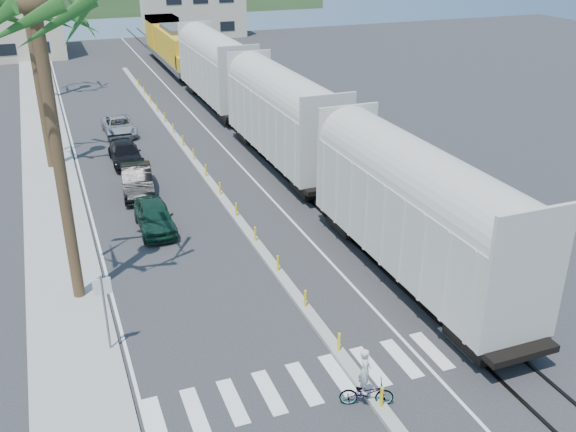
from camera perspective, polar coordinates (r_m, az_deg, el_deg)
The scene contains 14 objects.
ground at distance 23.40m, azimuth 3.45°, elevation -10.79°, with size 140.00×140.00×0.00m, color #28282B.
sidewalk at distance 44.35m, azimuth -20.67°, elevation 5.30°, with size 3.00×90.00×0.15m, color gray.
rails at distance 49.03m, azimuth -4.83°, elevation 8.50°, with size 1.56×100.00×0.06m.
median at distance 40.40m, azimuth -8.34°, elevation 4.87°, with size 0.45×60.00×0.85m.
crosswalk at distance 21.96m, azimuth 5.66°, elevation -13.56°, with size 14.00×2.20×0.01m, color silver.
lane_markings at distance 44.77m, azimuth -12.55°, elevation 6.39°, with size 9.42×90.00×0.01m.
freight_train at distance 43.92m, azimuth -3.15°, elevation 10.53°, with size 3.00×60.94×5.85m.
street_sign at distance 22.47m, azimuth -16.02°, elevation -7.43°, with size 0.60×0.08×3.00m.
buildings at distance 89.40m, azimuth -20.93°, elevation 17.16°, with size 38.00×27.00×10.00m.
car_lead at distance 31.47m, azimuth -11.78°, elevation -0.03°, with size 1.71×4.13×1.40m, color #103122.
car_second at distance 36.01m, azimuth -13.26°, elevation 3.11°, with size 2.05×4.71×1.51m, color black.
car_third at distance 40.87m, azimuth -14.25°, elevation 5.42°, with size 1.81×4.42×1.28m, color black.
car_rear at distance 46.84m, azimuth -14.79°, elevation 7.74°, with size 2.10×4.42×1.22m, color #AFB1B4.
cyclist at distance 20.35m, azimuth 6.96°, elevation -14.92°, with size 1.73×2.06×2.07m.
Camera 1 is at (-8.18, -17.26, 13.51)m, focal length 40.00 mm.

